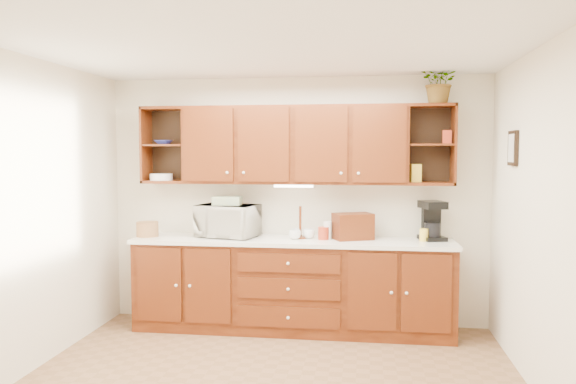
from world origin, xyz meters
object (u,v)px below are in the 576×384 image
(bread_box, at_px, (353,226))
(microwave, at_px, (227,221))
(potted_plant, at_px, (440,82))
(coffee_maker, at_px, (432,221))

(bread_box, bearing_deg, microwave, 155.82)
(microwave, height_order, potted_plant, potted_plant)
(bread_box, height_order, potted_plant, potted_plant)
(microwave, distance_m, potted_plant, 2.55)
(microwave, xyz_separation_m, coffee_maker, (2.08, 0.08, 0.02))
(microwave, distance_m, coffee_maker, 2.08)
(bread_box, bearing_deg, coffee_maker, -17.96)
(microwave, bearing_deg, coffee_maker, 15.14)
(microwave, distance_m, bread_box, 1.29)
(bread_box, distance_m, coffee_maker, 0.79)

